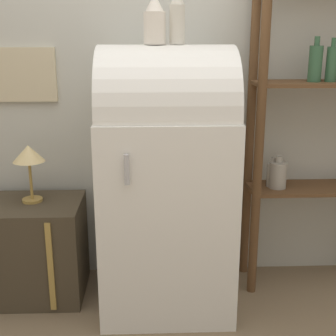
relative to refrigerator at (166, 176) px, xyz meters
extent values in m
plane|color=#7A664C|center=(0.00, -0.22, -0.72)|extent=(12.00, 12.00, 0.00)
cube|color=#B7B7AD|center=(0.00, 0.36, 0.63)|extent=(7.00, 0.05, 2.70)
cube|color=#C6B793|center=(-0.81, 0.32, 0.50)|extent=(0.42, 0.02, 0.30)
cube|color=white|center=(0.00, 0.00, -0.20)|extent=(0.68, 0.67, 1.05)
cylinder|color=white|center=(0.00, 0.00, 0.35)|extent=(0.67, 0.63, 0.63)
cylinder|color=#B7B7BC|center=(-0.19, -0.35, 0.14)|extent=(0.02, 0.02, 0.14)
cube|color=#423828|center=(-0.77, 0.08, -0.45)|extent=(0.61, 0.43, 0.55)
cube|color=#AD8942|center=(-0.61, -0.14, -0.45)|extent=(0.03, 0.01, 0.50)
cylinder|color=brown|center=(0.50, 0.05, 0.17)|extent=(0.05, 0.05, 1.79)
cylinder|color=brown|center=(0.50, 0.29, 0.17)|extent=(0.05, 0.05, 1.79)
cube|color=brown|center=(0.84, 0.17, -0.14)|extent=(0.71, 0.27, 0.02)
cube|color=brown|center=(0.84, 0.17, 0.46)|extent=(0.71, 0.27, 0.02)
cylinder|color=#335B3D|center=(0.80, 0.15, 0.56)|extent=(0.07, 0.07, 0.19)
cylinder|color=#335B3D|center=(0.80, 0.15, 0.68)|extent=(0.03, 0.03, 0.05)
cylinder|color=#9E998E|center=(0.61, 0.18, -0.06)|extent=(0.06, 0.06, 0.14)
cylinder|color=#9E998E|center=(0.61, 0.18, 0.03)|extent=(0.03, 0.03, 0.03)
cylinder|color=#335B3D|center=(0.89, 0.15, 0.56)|extent=(0.06, 0.06, 0.18)
cylinder|color=#335B3D|center=(0.89, 0.15, 0.68)|extent=(0.02, 0.02, 0.05)
cylinder|color=#9E998E|center=(0.64, 0.16, -0.05)|extent=(0.10, 0.10, 0.15)
cylinder|color=#9E998E|center=(0.64, 0.16, 0.04)|extent=(0.04, 0.04, 0.04)
cylinder|color=silver|center=(-0.05, 0.00, 0.75)|extent=(0.11, 0.11, 0.15)
cone|color=silver|center=(-0.05, 0.00, 0.86)|extent=(0.09, 0.09, 0.08)
cylinder|color=beige|center=(0.05, 0.01, 0.76)|extent=(0.08, 0.08, 0.18)
cylinder|color=#AD8942|center=(-0.74, 0.11, -0.16)|extent=(0.11, 0.11, 0.02)
cylinder|color=#AD8942|center=(-0.74, 0.11, -0.05)|extent=(0.02, 0.02, 0.21)
cone|color=#DBC184|center=(-0.74, 0.11, 0.10)|extent=(0.17, 0.17, 0.09)
camera|label=1|loc=(-0.08, -2.35, 0.73)|focal=50.00mm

